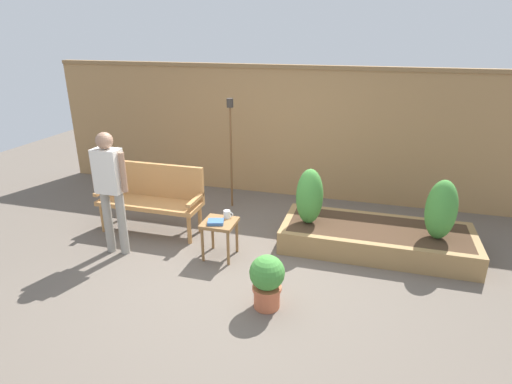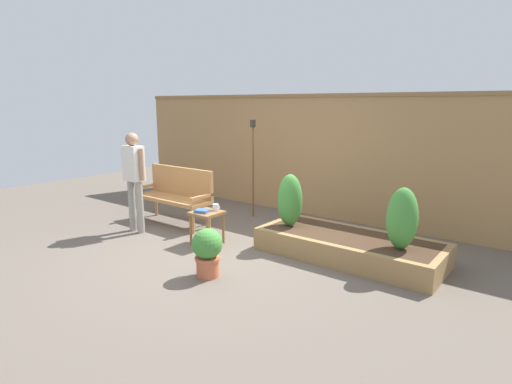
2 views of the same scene
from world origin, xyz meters
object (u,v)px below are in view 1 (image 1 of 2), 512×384
(book_on_table, at_px, (216,222))
(potted_boxwood, at_px, (267,279))
(shrub_far_corner, at_px, (441,210))
(person_by_bench, at_px, (110,183))
(cup_on_table, at_px, (227,214))
(garden_bench, at_px, (153,193))
(tiki_torch, at_px, (231,135))
(side_table, at_px, (220,228))
(shrub_near_bench, at_px, (310,197))

(book_on_table, relative_size, potted_boxwood, 0.32)
(shrub_far_corner, relative_size, person_by_bench, 0.48)
(shrub_far_corner, bearing_deg, cup_on_table, -168.45)
(garden_bench, height_order, cup_on_table, garden_bench)
(cup_on_table, height_order, tiki_torch, tiki_torch)
(cup_on_table, relative_size, shrub_far_corner, 0.17)
(cup_on_table, relative_size, tiki_torch, 0.07)
(cup_on_table, bearing_deg, garden_bench, 164.01)
(garden_bench, bearing_deg, side_table, -22.50)
(garden_bench, height_order, potted_boxwood, garden_bench)
(potted_boxwood, xyz_separation_m, person_by_bench, (-2.12, 0.59, 0.61))
(garden_bench, relative_size, shrub_far_corner, 1.93)
(potted_boxwood, bearing_deg, side_table, 134.39)
(book_on_table, height_order, shrub_far_corner, shrub_far_corner)
(person_by_bench, bearing_deg, shrub_far_corner, 13.11)
(shrub_near_bench, height_order, shrub_far_corner, shrub_far_corner)
(potted_boxwood, distance_m, shrub_near_bench, 1.53)
(potted_boxwood, bearing_deg, book_on_table, 137.52)
(cup_on_table, xyz_separation_m, potted_boxwood, (0.77, -0.97, -0.20))
(potted_boxwood, relative_size, person_by_bench, 0.37)
(garden_bench, bearing_deg, person_by_bench, -99.52)
(shrub_far_corner, relative_size, tiki_torch, 0.43)
(side_table, height_order, shrub_far_corner, shrub_far_corner)
(potted_boxwood, bearing_deg, person_by_bench, 164.54)
(book_on_table, relative_size, shrub_far_corner, 0.25)
(shrub_near_bench, bearing_deg, book_on_table, -144.92)
(side_table, height_order, person_by_bench, person_by_bench)
(shrub_near_bench, xyz_separation_m, shrub_far_corner, (1.57, -0.00, 0.00))
(side_table, height_order, cup_on_table, cup_on_table)
(side_table, xyz_separation_m, shrub_near_bench, (0.99, 0.65, 0.27))
(garden_bench, xyz_separation_m, shrub_far_corner, (3.73, 0.16, 0.13))
(shrub_far_corner, bearing_deg, person_by_bench, -166.89)
(shrub_near_bench, distance_m, tiki_torch, 1.74)
(garden_bench, relative_size, tiki_torch, 0.84)
(book_on_table, xyz_separation_m, shrub_far_corner, (2.58, 0.71, 0.17))
(book_on_table, bearing_deg, shrub_far_corner, -1.13)
(shrub_near_bench, relative_size, shrub_far_corner, 0.99)
(cup_on_table, distance_m, book_on_table, 0.22)
(shrub_far_corner, distance_m, person_by_bench, 3.97)
(tiki_torch, bearing_deg, shrub_far_corner, -17.50)
(side_table, relative_size, shrub_far_corner, 0.64)
(tiki_torch, relative_size, person_by_bench, 1.10)
(shrub_far_corner, bearing_deg, side_table, -165.83)
(tiki_torch, xyz_separation_m, person_by_bench, (-0.91, -1.83, -0.24))
(cup_on_table, relative_size, person_by_bench, 0.08)
(shrub_far_corner, bearing_deg, book_on_table, -164.57)
(side_table, distance_m, shrub_far_corner, 2.66)
(side_table, bearing_deg, book_on_table, -108.41)
(book_on_table, distance_m, shrub_near_bench, 1.25)
(potted_boxwood, height_order, shrub_near_bench, shrub_near_bench)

